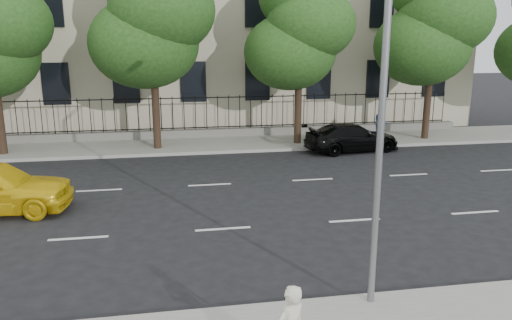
% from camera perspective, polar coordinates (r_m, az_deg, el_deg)
% --- Properties ---
extents(ground, '(120.00, 120.00, 0.00)m').
position_cam_1_polar(ground, '(12.28, -2.49, -12.14)').
color(ground, black).
rests_on(ground, ground).
extents(far_sidewalk, '(60.00, 4.00, 0.15)m').
position_cam_1_polar(far_sidewalk, '(25.55, -6.64, 1.77)').
color(far_sidewalk, gray).
rests_on(far_sidewalk, ground).
extents(lane_markings, '(49.60, 4.62, 0.01)m').
position_cam_1_polar(lane_markings, '(16.66, -4.65, -5.02)').
color(lane_markings, silver).
rests_on(lane_markings, ground).
extents(iron_fence, '(30.00, 0.50, 2.20)m').
position_cam_1_polar(iron_fence, '(27.11, -6.90, 3.70)').
color(iron_fence, slate).
rests_on(iron_fence, far_sidewalk).
extents(street_light, '(0.25, 3.32, 8.05)m').
position_cam_1_polar(street_light, '(9.98, 13.31, 12.15)').
color(street_light, slate).
rests_on(street_light, near_sidewalk).
extents(tree_c, '(5.89, 5.50, 9.80)m').
position_cam_1_polar(tree_c, '(24.34, -11.77, 16.00)').
color(tree_c, '#382619').
rests_on(tree_c, far_sidewalk).
extents(tree_d, '(5.34, 4.94, 8.84)m').
position_cam_1_polar(tree_d, '(25.16, 5.00, 14.84)').
color(tree_d, '#382619').
rests_on(tree_d, far_sidewalk).
extents(tree_e, '(5.71, 5.31, 9.46)m').
position_cam_1_polar(tree_e, '(27.79, 19.59, 14.77)').
color(tree_e, '#382619').
rests_on(tree_e, far_sidewalk).
extents(black_sedan, '(4.87, 2.52, 1.35)m').
position_cam_1_polar(black_sedan, '(24.52, 10.90, 2.54)').
color(black_sedan, black).
rests_on(black_sedan, ground).
extents(pedestrian_far, '(0.67, 0.83, 1.63)m').
position_cam_1_polar(pedestrian_far, '(27.62, 14.07, 4.24)').
color(pedestrian_far, navy).
rests_on(pedestrian_far, far_sidewalk).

